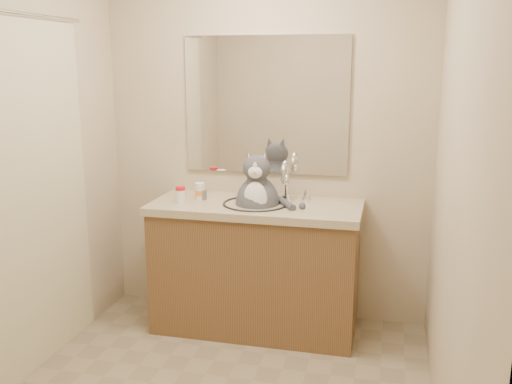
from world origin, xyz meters
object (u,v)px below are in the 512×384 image
pill_bottle_redcap (180,194)px  pill_bottle_orange (200,191)px  cat (258,201)px  grey_canister (204,195)px

pill_bottle_redcap → pill_bottle_orange: bearing=51.1°
cat → grey_canister: (-0.37, 0.03, 0.01)m
grey_canister → pill_bottle_orange: bearing=169.4°
pill_bottle_redcap → grey_canister: bearing=41.9°
pill_bottle_redcap → cat: bearing=8.7°
cat → pill_bottle_orange: bearing=168.5°
cat → pill_bottle_orange: 0.40m
cat → grey_canister: bearing=168.9°
grey_canister → cat: bearing=-5.1°
pill_bottle_orange → grey_canister: (0.03, -0.01, -0.02)m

